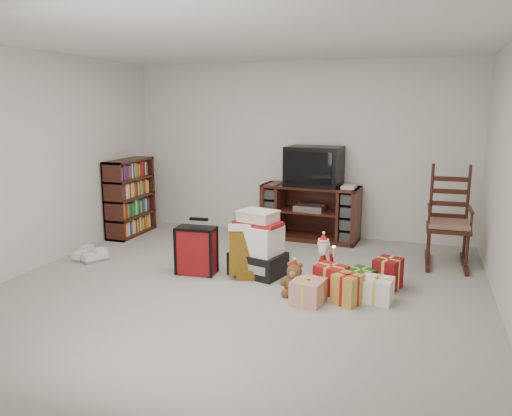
{
  "coord_description": "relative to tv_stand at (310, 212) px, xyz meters",
  "views": [
    {
      "loc": [
        1.74,
        -4.59,
        1.87
      ],
      "look_at": [
        -0.01,
        0.6,
        0.75
      ],
      "focal_mm": 35.0,
      "sensor_mm": 36.0,
      "label": 1
    }
  ],
  "objects": [
    {
      "name": "room",
      "position": [
        -0.26,
        -2.23,
        0.86
      ],
      "size": [
        5.01,
        5.01,
        2.51
      ],
      "color": "#A59E97",
      "rests_on": "ground"
    },
    {
      "name": "tv_stand",
      "position": [
        0.0,
        0.0,
        0.0
      ],
      "size": [
        1.39,
        0.57,
        0.78
      ],
      "rotation": [
        0.0,
        0.0,
        -0.06
      ],
      "color": "#411912",
      "rests_on": "floor"
    },
    {
      "name": "bookshelf",
      "position": [
        -2.58,
        -0.57,
        0.15
      ],
      "size": [
        0.3,
        0.91,
        1.12
      ],
      "color": "#3D1A10",
      "rests_on": "floor"
    },
    {
      "name": "rocking_chair",
      "position": [
        1.81,
        -0.56,
        0.03
      ],
      "size": [
        0.5,
        0.82,
        1.24
      ],
      "rotation": [
        0.0,
        0.0,
        0.01
      ],
      "color": "#3D1A10",
      "rests_on": "floor"
    },
    {
      "name": "gift_pile",
      "position": [
        -0.22,
        -1.7,
        -0.07
      ],
      "size": [
        0.67,
        0.56,
        0.72
      ],
      "rotation": [
        0.0,
        0.0,
        -0.27
      ],
      "color": "black",
      "rests_on": "floor"
    },
    {
      "name": "red_suitcase",
      "position": [
        -0.89,
        -1.9,
        -0.11
      ],
      "size": [
        0.43,
        0.25,
        0.64
      ],
      "rotation": [
        0.0,
        0.0,
        0.08
      ],
      "color": "maroon",
      "rests_on": "floor"
    },
    {
      "name": "stocking",
      "position": [
        -0.37,
        -1.89,
        -0.08
      ],
      "size": [
        0.31,
        0.2,
        0.62
      ],
      "primitive_type": null,
      "rotation": [
        0.0,
        0.0,
        0.27
      ],
      "color": "#0C7015",
      "rests_on": "floor"
    },
    {
      "name": "teddy_bear",
      "position": [
        0.33,
        -2.17,
        -0.24
      ],
      "size": [
        0.23,
        0.2,
        0.34
      ],
      "color": "brown",
      "rests_on": "floor"
    },
    {
      "name": "santa_figurine",
      "position": [
        0.52,
        -1.68,
        -0.18
      ],
      "size": [
        0.27,
        0.25,
        0.54
      ],
      "color": "#A11711",
      "rests_on": "floor"
    },
    {
      "name": "mrs_claus_figurine",
      "position": [
        -0.59,
        -1.16,
        -0.18
      ],
      "size": [
        0.27,
        0.26,
        0.56
      ],
      "color": "#A11711",
      "rests_on": "floor"
    },
    {
      "name": "sneaker_pair",
      "position": [
        -2.36,
        -1.86,
        -0.34
      ],
      "size": [
        0.4,
        0.34,
        0.11
      ],
      "rotation": [
        0.0,
        0.0,
        -0.19
      ],
      "color": "silver",
      "rests_on": "floor"
    },
    {
      "name": "gift_cluster",
      "position": [
        0.89,
        -2.02,
        -0.26
      ],
      "size": [
        0.79,
        1.11,
        0.27
      ],
      "color": "#AA1318",
      "rests_on": "floor"
    },
    {
      "name": "crt_television",
      "position": [
        0.04,
        -0.01,
        0.66
      ],
      "size": [
        0.78,
        0.59,
        0.55
      ],
      "rotation": [
        0.0,
        0.0,
        -0.07
      ],
      "color": "black",
      "rests_on": "tv_stand"
    }
  ]
}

